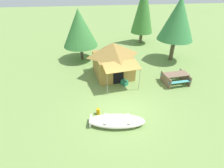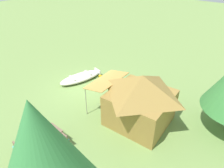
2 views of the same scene
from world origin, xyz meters
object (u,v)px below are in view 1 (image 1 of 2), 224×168
(canvas_cabin_tent, at_px, (113,59))
(pine_tree_far_center, at_px, (178,19))
(pine_tree_back_left, at_px, (143,8))
(pine_tree_back_right, at_px, (79,28))
(cooler_box, at_px, (124,83))
(beached_rowboat, at_px, (117,121))
(picnic_table, at_px, (176,77))
(fuel_can, at_px, (98,111))

(canvas_cabin_tent, xyz_separation_m, pine_tree_far_center, (5.70, 2.20, 2.27))
(pine_tree_back_left, relative_size, pine_tree_back_right, 1.44)
(pine_tree_far_center, bearing_deg, pine_tree_back_right, 171.29)
(cooler_box, distance_m, pine_tree_far_center, 7.18)
(cooler_box, bearing_deg, beached_rowboat, -107.07)
(beached_rowboat, xyz_separation_m, pine_tree_back_left, (4.75, 12.55, 3.54))
(pine_tree_back_right, bearing_deg, pine_tree_far_center, -8.71)
(picnic_table, relative_size, fuel_can, 5.21)
(picnic_table, xyz_separation_m, pine_tree_far_center, (1.38, 3.96, 3.16))
(pine_tree_back_right, bearing_deg, picnic_table, -37.65)
(canvas_cabin_tent, xyz_separation_m, pine_tree_back_left, (4.21, 7.22, 2.41))
(pine_tree_back_right, bearing_deg, canvas_cabin_tent, -54.78)
(pine_tree_far_center, bearing_deg, picnic_table, -109.26)
(fuel_can, distance_m, pine_tree_back_left, 13.42)
(cooler_box, distance_m, pine_tree_back_left, 10.10)
(beached_rowboat, bearing_deg, picnic_table, 36.33)
(canvas_cabin_tent, distance_m, cooler_box, 2.02)
(canvas_cabin_tent, height_order, picnic_table, canvas_cabin_tent)
(canvas_cabin_tent, bearing_deg, cooler_box, -67.52)
(beached_rowboat, height_order, cooler_box, beached_rowboat)
(pine_tree_back_left, bearing_deg, canvas_cabin_tent, -120.23)
(beached_rowboat, bearing_deg, pine_tree_back_left, 69.26)
(cooler_box, bearing_deg, picnic_table, -3.81)
(fuel_can, relative_size, pine_tree_back_right, 0.08)
(fuel_can, relative_size, pine_tree_far_center, 0.07)
(pine_tree_back_right, distance_m, pine_tree_far_center, 8.26)
(picnic_table, relative_size, pine_tree_back_right, 0.42)
(picnic_table, relative_size, cooler_box, 3.91)
(cooler_box, height_order, pine_tree_back_left, pine_tree_back_left)
(beached_rowboat, relative_size, pine_tree_far_center, 0.58)
(picnic_table, distance_m, cooler_box, 3.71)
(fuel_can, relative_size, pine_tree_back_left, 0.06)
(picnic_table, bearing_deg, fuel_can, -155.43)
(canvas_cabin_tent, relative_size, pine_tree_back_right, 0.99)
(pine_tree_back_left, bearing_deg, pine_tree_back_right, -150.39)
(cooler_box, relative_size, pine_tree_back_left, 0.07)
(cooler_box, distance_m, pine_tree_back_right, 6.42)
(pine_tree_back_left, bearing_deg, cooler_box, -112.30)
(picnic_table, bearing_deg, pine_tree_back_left, 90.69)
(canvas_cabin_tent, distance_m, pine_tree_back_left, 8.70)
(picnic_table, bearing_deg, beached_rowboat, -143.67)
(canvas_cabin_tent, xyz_separation_m, fuel_can, (-1.46, -4.40, -1.18))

